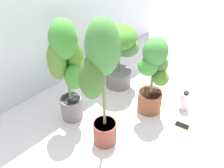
% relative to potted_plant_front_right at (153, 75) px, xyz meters
% --- Properties ---
extents(ground_plane, '(8.00, 8.00, 0.00)m').
position_rel_potted_plant_front_right_xyz_m(ground_plane, '(-0.26, 0.11, -0.39)').
color(ground_plane, silver).
rests_on(ground_plane, ground).
extents(potted_plant_front_right, '(0.31, 0.30, 0.73)m').
position_rel_potted_plant_front_right_xyz_m(potted_plant_front_right, '(0.00, 0.00, 0.00)').
color(potted_plant_front_right, brown).
rests_on(potted_plant_front_right, ground).
extents(potted_plant_back_left, '(0.33, 0.31, 0.93)m').
position_rel_potted_plant_front_right_xyz_m(potted_plant_back_left, '(-0.54, 0.45, 0.15)').
color(potted_plant_back_left, gray).
rests_on(potted_plant_back_left, ground).
extents(potted_plant_back_right, '(0.46, 0.35, 0.67)m').
position_rel_potted_plant_front_right_xyz_m(potted_plant_back_right, '(0.10, 0.47, 0.02)').
color(potted_plant_back_right, slate).
rests_on(potted_plant_back_right, ground).
extents(potted_plant_front_left, '(0.32, 0.24, 1.06)m').
position_rel_potted_plant_front_right_xyz_m(potted_plant_front_left, '(-0.57, 0.05, 0.27)').
color(potted_plant_front_left, '#9B4C3A').
rests_on(potted_plant_front_left, ground).
extents(cell_phone, '(0.10, 0.15, 0.01)m').
position_rel_potted_plant_front_right_xyz_m(cell_phone, '(0.02, -0.33, -0.39)').
color(cell_phone, '#C5C752').
rests_on(cell_phone, ground).
extents(nutrient_bottle, '(0.09, 0.09, 0.19)m').
position_rel_potted_plant_front_right_xyz_m(nutrient_bottle, '(0.23, -0.22, -0.31)').
color(nutrient_bottle, white).
rests_on(nutrient_bottle, ground).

